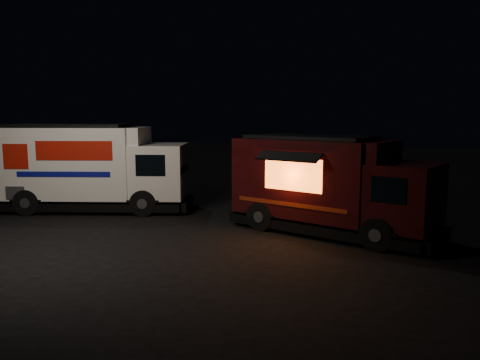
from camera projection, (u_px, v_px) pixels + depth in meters
ground at (194, 231)px, 13.96m from camera, size 80.00×80.00×0.00m
white_truck at (96, 167)px, 16.94m from camera, size 7.25×4.11×3.12m
red_truck at (333, 185)px, 13.58m from camera, size 6.52×4.17×2.85m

